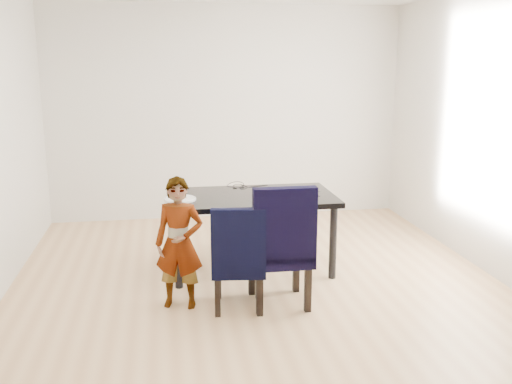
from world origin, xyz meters
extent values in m
cube|color=tan|center=(0.00, 0.00, -0.01)|extent=(4.50, 5.00, 0.01)
cube|color=silver|center=(0.00, 2.50, 1.35)|extent=(4.50, 0.01, 2.70)
cube|color=white|center=(0.00, -2.50, 1.35)|extent=(4.50, 0.01, 2.70)
cube|color=silver|center=(2.25, 0.00, 1.35)|extent=(0.01, 5.00, 2.70)
cube|color=black|center=(0.00, 0.50, 0.38)|extent=(1.60, 0.90, 0.75)
cube|color=black|center=(-0.24, -0.36, 0.45)|extent=(0.48, 0.50, 0.90)
cube|color=black|center=(0.11, -0.34, 0.53)|extent=(0.51, 0.53, 1.05)
imported|color=#FD5415|center=(-0.72, -0.26, 0.55)|extent=(0.45, 0.35, 1.10)
cylinder|color=silver|center=(-0.68, 0.41, 0.76)|extent=(0.39, 0.39, 0.02)
ellipsoid|color=#A3833A|center=(-0.69, 0.42, 0.79)|extent=(0.14, 0.09, 0.05)
imported|color=black|center=(0.49, 0.47, 0.76)|extent=(0.37, 0.32, 0.03)
torus|color=black|center=(-0.06, 0.85, 0.75)|extent=(0.18, 0.18, 0.01)
camera|label=1|loc=(-0.82, -4.77, 2.03)|focal=40.00mm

